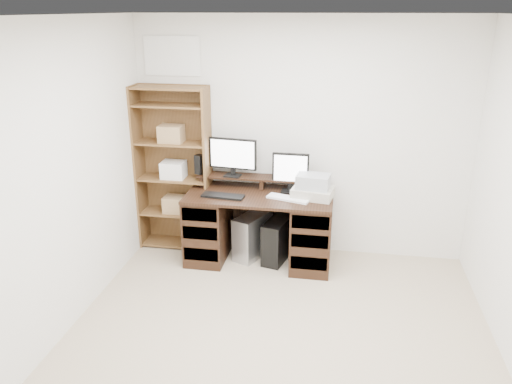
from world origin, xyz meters
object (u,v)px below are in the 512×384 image
(bookshelf, at_px, (174,167))
(printer, at_px, (313,193))
(monitor_small, at_px, (290,171))
(desk, at_px, (259,226))
(monitor_wide, at_px, (233,155))
(tower_black, at_px, (277,240))
(tower_silver, at_px, (253,235))

(bookshelf, bearing_deg, printer, -7.86)
(monitor_small, xyz_separation_m, printer, (0.24, -0.13, -0.17))
(desk, distance_m, bookshelf, 1.13)
(desk, height_order, printer, printer)
(desk, height_order, monitor_wide, monitor_wide)
(tower_black, bearing_deg, printer, 9.61)
(monitor_wide, bearing_deg, monitor_small, 1.62)
(printer, distance_m, tower_black, 0.67)
(monitor_small, relative_size, tower_silver, 0.86)
(printer, relative_size, tower_black, 0.81)
(monitor_wide, distance_m, bookshelf, 0.69)
(desk, bearing_deg, tower_black, 8.76)
(desk, xyz_separation_m, printer, (0.54, 0.00, 0.41))
(tower_silver, height_order, tower_black, tower_silver)
(monitor_wide, height_order, tower_silver, monitor_wide)
(tower_silver, bearing_deg, monitor_small, 32.07)
(monitor_wide, distance_m, tower_black, 1.02)
(desk, relative_size, monitor_wide, 2.93)
(printer, xyz_separation_m, tower_silver, (-0.63, 0.07, -0.56))
(desk, xyz_separation_m, monitor_wide, (-0.31, 0.18, 0.71))
(monitor_wide, height_order, printer, monitor_wide)
(monitor_wide, relative_size, monitor_small, 1.24)
(desk, bearing_deg, bookshelf, 167.70)
(desk, relative_size, bookshelf, 0.83)
(desk, bearing_deg, monitor_wide, 149.59)
(bookshelf, bearing_deg, tower_silver, -8.94)
(monitor_wide, distance_m, monitor_small, 0.63)
(desk, height_order, tower_black, desk)
(tower_silver, distance_m, tower_black, 0.28)
(tower_black, distance_m, bookshelf, 1.37)
(printer, bearing_deg, desk, -170.40)
(monitor_small, xyz_separation_m, bookshelf, (-1.28, 0.08, -0.06))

